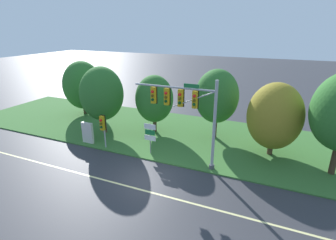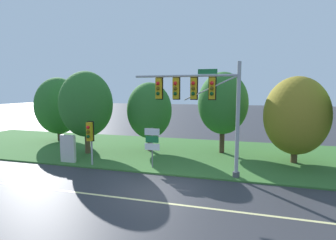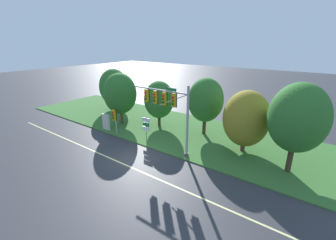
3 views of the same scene
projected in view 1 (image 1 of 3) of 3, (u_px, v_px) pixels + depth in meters
name	position (u px, v px, depth m)	size (l,w,h in m)	color
ground_plane	(147.00, 180.00, 18.01)	(160.00, 160.00, 0.00)	#333338
lane_stripe	(138.00, 189.00, 16.97)	(36.00, 0.16, 0.01)	beige
grass_verge	(187.00, 136.00, 25.12)	(48.00, 11.50, 0.10)	#386B2D
traffic_signal_mast	(186.00, 107.00, 18.51)	(6.32, 0.49, 6.55)	#9EA0A5
pedestrian_signal_near_kerb	(103.00, 125.00, 21.80)	(0.46, 0.55, 2.94)	#9EA0A5
route_sign_post	(150.00, 134.00, 21.02)	(1.01, 0.08, 2.60)	slate
tree_nearest_road	(83.00, 85.00, 30.27)	(4.42, 4.42, 6.20)	#423021
tree_left_of_mast	(102.00, 94.00, 24.58)	(4.08, 4.08, 6.43)	brown
tree_behind_signpost	(154.00, 99.00, 24.99)	(3.64, 3.64, 5.60)	#423021
tree_mid_verge	(217.00, 96.00, 23.39)	(3.89, 3.89, 6.38)	#423021
tree_tall_centre	(275.00, 116.00, 20.38)	(4.24, 4.24, 5.90)	#4C3823
info_kiosk	(88.00, 133.00, 23.21)	(1.10, 0.24, 1.90)	beige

